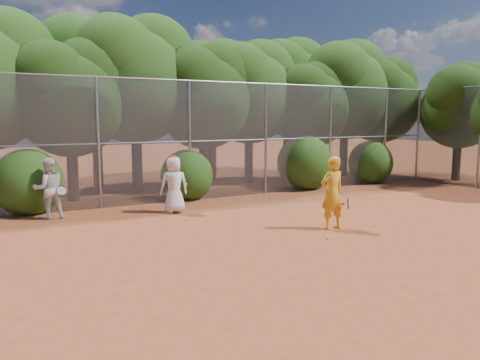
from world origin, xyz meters
TOP-DOWN VIEW (x-y plane):
  - ground at (0.00, 0.00)m, footprint 80.00×80.00m
  - fence_back at (-0.12, 6.00)m, footprint 20.05×0.09m
  - fence_side at (10.00, 3.00)m, footprint 0.09×6.09m
  - tree_2 at (-4.45, 7.83)m, footprint 3.99×3.47m
  - tree_3 at (-1.94, 8.84)m, footprint 4.89×4.26m
  - tree_4 at (0.55, 8.24)m, footprint 4.19×3.64m
  - tree_5 at (3.06, 9.04)m, footprint 4.51×3.92m
  - tree_6 at (5.55, 8.03)m, footprint 3.86×3.36m
  - tree_7 at (8.06, 8.64)m, footprint 4.77×4.14m
  - tree_8 at (10.05, 8.34)m, footprint 4.25×3.70m
  - tree_10 at (-2.93, 11.05)m, footprint 5.15×4.48m
  - tree_11 at (2.06, 10.64)m, footprint 4.64×4.03m
  - tree_12 at (6.56, 11.24)m, footprint 5.02×4.37m
  - tree_13 at (11.45, 5.03)m, footprint 3.86×3.36m
  - bush_0 at (-6.00, 6.30)m, footprint 2.00×2.00m
  - bush_1 at (-1.00, 6.30)m, footprint 1.80×1.80m
  - bush_2 at (4.00, 6.30)m, footprint 2.20×2.20m
  - bush_3 at (7.50, 6.30)m, footprint 1.90×1.90m
  - player_yellow at (0.48, 0.42)m, footprint 0.81×0.55m
  - player_teen at (-2.24, 4.27)m, footprint 0.88×0.63m
  - player_white at (-5.57, 5.17)m, footprint 0.89×0.75m
  - ball_0 at (1.62, 0.12)m, footprint 0.07×0.07m
  - ball_1 at (4.37, 3.30)m, footprint 0.07×0.07m
  - ball_2 at (4.26, 1.87)m, footprint 0.07×0.07m
  - ball_3 at (-0.26, -0.32)m, footprint 0.07×0.07m
  - ball_4 at (3.11, 2.73)m, footprint 0.07×0.07m

SIDE VIEW (x-z plane):
  - ground at x=0.00m, z-range 0.00..0.00m
  - ball_0 at x=1.62m, z-range 0.00..0.07m
  - ball_1 at x=4.37m, z-range 0.00..0.07m
  - ball_2 at x=4.26m, z-range 0.00..0.07m
  - ball_3 at x=-0.26m, z-range 0.00..0.07m
  - ball_4 at x=3.11m, z-range 0.00..0.07m
  - player_teen at x=-2.24m, z-range -0.01..1.69m
  - player_white at x=-5.57m, z-range 0.00..1.69m
  - bush_1 at x=-1.00m, z-range 0.00..1.80m
  - player_yellow at x=0.48m, z-range 0.00..1.84m
  - bush_3 at x=7.50m, z-range 0.00..1.90m
  - bush_0 at x=-6.00m, z-range 0.00..2.00m
  - bush_2 at x=4.00m, z-range 0.00..2.20m
  - fence_side at x=10.00m, z-range 0.04..4.06m
  - fence_back at x=-0.12m, z-range 0.04..4.06m
  - tree_6 at x=5.55m, z-range 0.82..6.11m
  - tree_13 at x=11.45m, z-range 0.82..6.11m
  - tree_2 at x=-4.45m, z-range 0.85..6.32m
  - tree_4 at x=0.55m, z-range 0.89..6.62m
  - tree_8 at x=10.05m, z-range 0.91..6.73m
  - tree_5 at x=3.06m, z-range 0.96..7.13m
  - tree_11 at x=2.06m, z-range 0.99..7.34m
  - tree_7 at x=8.06m, z-range 1.02..7.54m
  - tree_3 at x=-1.94m, z-range 1.04..7.75m
  - tree_12 at x=6.56m, z-range 1.07..7.95m
  - tree_10 at x=-2.93m, z-range 1.10..8.16m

